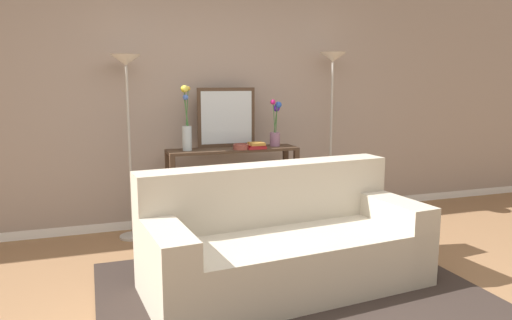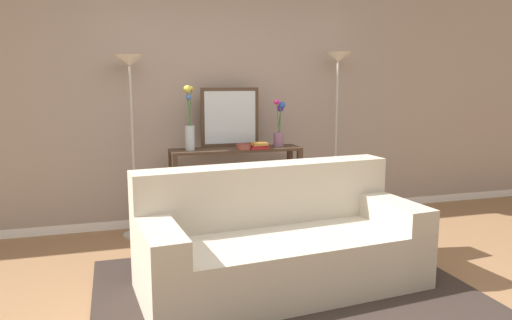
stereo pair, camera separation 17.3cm
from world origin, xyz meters
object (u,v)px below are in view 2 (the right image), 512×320
(vase_tall_flowers, at_px, (189,123))
(vase_short_flowers, at_px, (279,128))
(book_stack, at_px, (259,146))
(wall_mirror, at_px, (230,117))
(console_table, at_px, (236,174))
(floor_lamp_right, at_px, (337,89))
(floor_lamp_left, at_px, (131,95))
(couch, at_px, (279,245))
(book_row_under_console, at_px, (206,226))
(fruit_bowl, at_px, (244,147))

(vase_tall_flowers, height_order, vase_short_flowers, vase_tall_flowers)
(book_stack, bearing_deg, wall_mirror, 135.89)
(console_table, relative_size, book_stack, 7.04)
(floor_lamp_right, height_order, vase_tall_flowers, floor_lamp_right)
(console_table, xyz_separation_m, floor_lamp_right, (1.14, 0.06, 0.85))
(floor_lamp_left, height_order, vase_tall_flowers, floor_lamp_left)
(floor_lamp_right, bearing_deg, vase_tall_flowers, -177.45)
(floor_lamp_left, bearing_deg, wall_mirror, 4.31)
(wall_mirror, xyz_separation_m, book_stack, (0.24, -0.23, -0.27))
(vase_tall_flowers, bearing_deg, couch, -73.59)
(wall_mirror, bearing_deg, book_stack, -44.11)
(wall_mirror, distance_m, vase_tall_flowers, 0.47)
(vase_short_flowers, relative_size, book_row_under_console, 1.06)
(floor_lamp_left, relative_size, book_row_under_console, 3.84)
(couch, relative_size, fruit_bowl, 13.70)
(couch, distance_m, book_stack, 1.48)
(vase_short_flowers, relative_size, fruit_bowl, 3.13)
(floor_lamp_right, distance_m, fruit_bowl, 1.23)
(floor_lamp_right, height_order, book_row_under_console, floor_lamp_right)
(vase_short_flowers, relative_size, book_stack, 2.58)
(floor_lamp_left, distance_m, book_stack, 1.33)
(vase_tall_flowers, bearing_deg, wall_mirror, 18.17)
(floor_lamp_left, relative_size, vase_tall_flowers, 2.78)
(console_table, height_order, wall_mirror, wall_mirror)
(vase_short_flowers, height_order, book_stack, vase_short_flowers)
(floor_lamp_left, xyz_separation_m, vase_tall_flowers, (0.54, -0.07, -0.27))
(fruit_bowl, relative_size, book_row_under_console, 0.34)
(couch, xyz_separation_m, fruit_bowl, (0.10, 1.34, 0.56))
(wall_mirror, height_order, vase_tall_flowers, vase_tall_flowers)
(console_table, xyz_separation_m, vase_short_flowers, (0.47, 0.03, 0.46))
(fruit_bowl, bearing_deg, floor_lamp_right, 8.48)
(couch, height_order, vase_short_flowers, vase_short_flowers)
(vase_short_flowers, bearing_deg, console_table, -176.52)
(couch, distance_m, console_table, 1.47)
(floor_lamp_left, height_order, book_row_under_console, floor_lamp_left)
(book_row_under_console, bearing_deg, vase_short_flowers, 2.08)
(wall_mirror, bearing_deg, vase_tall_flowers, -161.83)
(floor_lamp_left, xyz_separation_m, fruit_bowl, (1.06, -0.16, -0.51))
(floor_lamp_right, distance_m, vase_short_flowers, 0.77)
(console_table, distance_m, book_row_under_console, 0.61)
(console_table, height_order, floor_lamp_left, floor_lamp_left)
(floor_lamp_right, distance_m, wall_mirror, 1.20)
(couch, bearing_deg, vase_tall_flowers, 106.41)
(floor_lamp_left, height_order, wall_mirror, floor_lamp_left)
(floor_lamp_right, relative_size, vase_tall_flowers, 2.87)
(console_table, distance_m, wall_mirror, 0.59)
(couch, relative_size, floor_lamp_right, 1.17)
(book_stack, height_order, book_row_under_console, book_stack)
(wall_mirror, bearing_deg, floor_lamp_left, -175.69)
(console_table, height_order, floor_lamp_right, floor_lamp_right)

